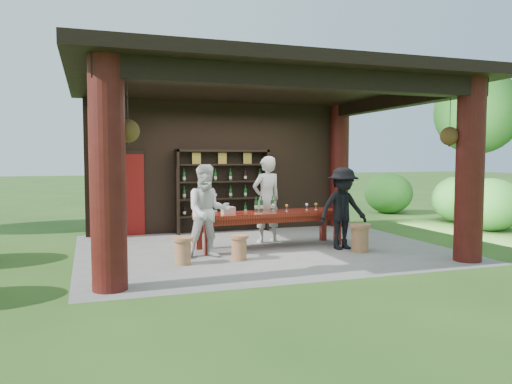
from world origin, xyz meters
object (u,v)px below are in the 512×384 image
object	(u,v)px
wine_shelf	(223,191)
napkin_basket	(228,210)
stool_far_left	(183,250)
host	(267,199)
guest_woman	(208,211)
stool_near_right	(360,237)
tasting_table	(270,217)
stool_near_left	(239,247)
guest_man	(343,208)

from	to	relation	value
wine_shelf	napkin_basket	distance (m)	2.54
stool_far_left	host	xyz separation A→B (m)	(2.20, 1.71, 0.71)
stool_far_left	host	world-z (taller)	host
host	napkin_basket	size ratio (longest dim) A/B	7.38
stool_far_left	guest_woman	distance (m)	0.96
stool_near_right	stool_far_left	size ratio (longest dim) A/B	1.17
tasting_table	stool_near_left	xyz separation A→B (m)	(-1.01, -1.09, -0.38)
wine_shelf	stool_near_right	world-z (taller)	wine_shelf
stool_near_left	napkin_basket	world-z (taller)	napkin_basket
stool_far_left	guest_man	distance (m)	3.48
tasting_table	guest_woman	bearing A→B (deg)	-155.69
stool_near_left	guest_woman	size ratio (longest dim) A/B	0.26
stool_near_right	napkin_basket	distance (m)	2.71
stool_near_left	guest_man	bearing A→B (deg)	9.19
tasting_table	host	world-z (taller)	host
stool_near_left	stool_far_left	world-z (taller)	stool_far_left
host	guest_man	distance (m)	1.77
host	napkin_basket	distance (m)	1.28
wine_shelf	stool_far_left	distance (m)	3.96
tasting_table	stool_near_right	xyz separation A→B (m)	(1.53, -1.09, -0.33)
stool_near_right	guest_woman	distance (m)	3.11
wine_shelf	host	world-z (taller)	wine_shelf
guest_woman	host	bearing A→B (deg)	41.38
stool_near_left	stool_near_right	world-z (taller)	stool_near_right
wine_shelf	tasting_table	world-z (taller)	wine_shelf
wine_shelf	host	size ratio (longest dim) A/B	1.24
stool_near_left	guest_man	world-z (taller)	guest_man
tasting_table	napkin_basket	xyz separation A→B (m)	(-0.94, -0.10, 0.19)
stool_near_left	guest_man	size ratio (longest dim) A/B	0.28
host	guest_man	world-z (taller)	host
stool_far_left	host	distance (m)	2.87
tasting_table	stool_far_left	distance (m)	2.38
stool_near_left	stool_near_right	xyz separation A→B (m)	(2.54, 0.01, 0.05)
tasting_table	guest_man	distance (m)	1.53
guest_woman	napkin_basket	xyz separation A→B (m)	(0.56, 0.58, -0.06)
wine_shelf	guest_man	bearing A→B (deg)	-60.63
napkin_basket	stool_near_right	bearing A→B (deg)	-21.72
tasting_table	host	xyz separation A→B (m)	(0.13, 0.58, 0.33)
wine_shelf	guest_woman	xyz separation A→B (m)	(-1.11, -3.04, -0.17)
guest_woman	stool_near_right	bearing A→B (deg)	-3.83
stool_far_left	napkin_basket	distance (m)	1.63
stool_near_right	guest_man	world-z (taller)	guest_man
host	tasting_table	bearing A→B (deg)	64.40
stool_near_right	guest_man	distance (m)	0.69
guest_man	napkin_basket	xyz separation A→B (m)	(-2.28, 0.61, -0.02)
stool_far_left	guest_man	size ratio (longest dim) A/B	0.28
stool_far_left	guest_man	xyz separation A→B (m)	(3.40, 0.42, 0.59)
guest_woman	wine_shelf	bearing A→B (deg)	73.82
stool_far_left	guest_woman	xyz separation A→B (m)	(0.56, 0.46, 0.63)
host	guest_woman	xyz separation A→B (m)	(-1.63, -1.25, -0.08)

